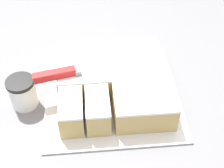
{
  "coord_description": "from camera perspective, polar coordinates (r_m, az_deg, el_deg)",
  "views": [
    {
      "loc": [
        -0.13,
        -0.7,
        1.56
      ],
      "look_at": [
        -0.08,
        -0.08,
        0.94
      ],
      "focal_mm": 50.0,
      "sensor_mm": 36.0,
      "label": 1
    }
  ],
  "objects": [
    {
      "name": "cake",
      "position": [
        0.88,
        0.19,
        0.15
      ],
      "size": [
        0.3,
        0.3,
        0.08
      ],
      "color": "tan",
      "rests_on": "cake_board"
    },
    {
      "name": "coffee_cup",
      "position": [
        0.89,
        -16.02,
        -1.51
      ],
      "size": [
        0.08,
        0.08,
        0.09
      ],
      "color": "white",
      "rests_on": "countertop"
    },
    {
      "name": "knife",
      "position": [
        0.85,
        -7.86,
        2.14
      ],
      "size": [
        0.32,
        0.09,
        0.02
      ],
      "rotation": [
        0.0,
        0.0,
        0.21
      ],
      "color": "silver",
      "rests_on": "cake"
    },
    {
      "name": "countertop",
      "position": [
        1.32,
        3.1,
        -12.56
      ],
      "size": [
        1.4,
        1.1,
        0.89
      ],
      "color": "slate",
      "rests_on": "ground_plane"
    },
    {
      "name": "cake_board",
      "position": [
        0.91,
        -0.0,
        -1.9
      ],
      "size": [
        0.38,
        0.38,
        0.01
      ],
      "color": "silver",
      "rests_on": "countertop"
    }
  ]
}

